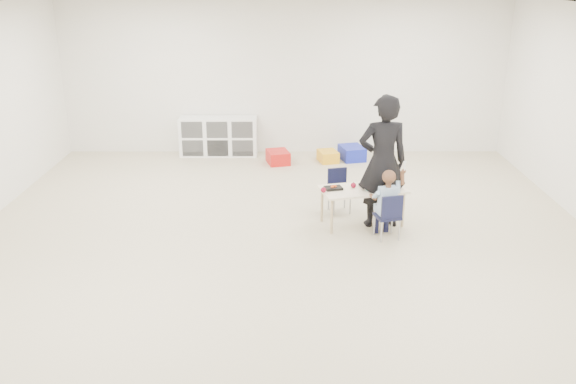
{
  "coord_description": "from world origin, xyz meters",
  "views": [
    {
      "loc": [
        0.06,
        -6.52,
        3.18
      ],
      "look_at": [
        0.06,
        -0.09,
        0.85
      ],
      "focal_mm": 38.0,
      "sensor_mm": 36.0,
      "label": 1
    }
  ],
  "objects_px": {
    "table": "(362,206)",
    "chair_near": "(387,215)",
    "child": "(388,202)",
    "adult": "(383,162)",
    "cubby_shelf": "(219,136)"
  },
  "relations": [
    {
      "from": "table",
      "to": "child",
      "type": "relative_size",
      "value": 1.26
    },
    {
      "from": "cubby_shelf",
      "to": "table",
      "type": "bearing_deg",
      "value": -55.56
    },
    {
      "from": "table",
      "to": "chair_near",
      "type": "bearing_deg",
      "value": -73.15
    },
    {
      "from": "child",
      "to": "adult",
      "type": "height_order",
      "value": "adult"
    },
    {
      "from": "chair_near",
      "to": "table",
      "type": "bearing_deg",
      "value": 106.85
    },
    {
      "from": "cubby_shelf",
      "to": "adult",
      "type": "bearing_deg",
      "value": -53.1
    },
    {
      "from": "table",
      "to": "adult",
      "type": "height_order",
      "value": "adult"
    },
    {
      "from": "chair_near",
      "to": "cubby_shelf",
      "type": "xyz_separation_m",
      "value": [
        -2.51,
        3.73,
        0.05
      ]
    },
    {
      "from": "table",
      "to": "cubby_shelf",
      "type": "xyz_separation_m",
      "value": [
        -2.25,
        3.28,
        0.09
      ]
    },
    {
      "from": "chair_near",
      "to": "child",
      "type": "height_order",
      "value": "child"
    },
    {
      "from": "chair_near",
      "to": "adult",
      "type": "relative_size",
      "value": 0.35
    },
    {
      "from": "child",
      "to": "adult",
      "type": "xyz_separation_m",
      "value": [
        -0.03,
        0.42,
        0.4
      ]
    },
    {
      "from": "chair_near",
      "to": "cubby_shelf",
      "type": "bearing_deg",
      "value": 110.26
    },
    {
      "from": "table",
      "to": "chair_near",
      "type": "relative_size",
      "value": 1.98
    },
    {
      "from": "chair_near",
      "to": "adult",
      "type": "height_order",
      "value": "adult"
    }
  ]
}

